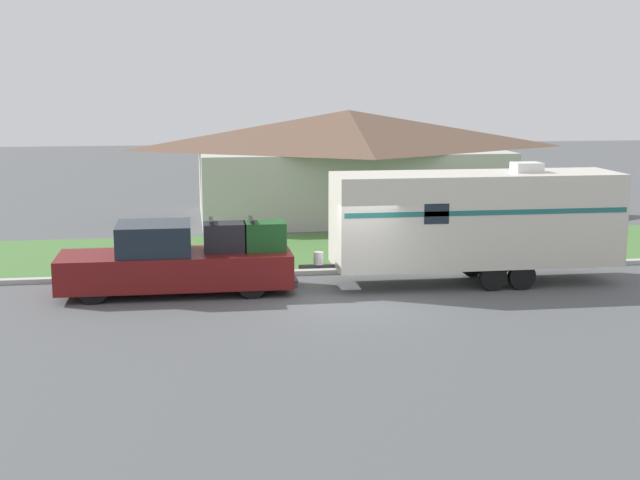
{
  "coord_description": "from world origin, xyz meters",
  "views": [
    {
      "loc": [
        -4.37,
        -22.6,
        5.85
      ],
      "look_at": [
        -0.72,
        1.87,
        1.4
      ],
      "focal_mm": 50.0,
      "sensor_mm": 36.0,
      "label": 1
    }
  ],
  "objects": [
    {
      "name": "mailbox",
      "position": [
        2.21,
        4.36,
        1.0
      ],
      "size": [
        0.48,
        0.2,
        1.3
      ],
      "color": "brown",
      "rests_on": "ground_plane"
    },
    {
      "name": "travel_trailer",
      "position": [
        3.83,
        1.87,
        1.9
      ],
      "size": [
        9.29,
        2.24,
        3.51
      ],
      "color": "black",
      "rests_on": "ground_plane"
    },
    {
      "name": "lawn_strip",
      "position": [
        0.0,
        7.4,
        0.01
      ],
      "size": [
        80.0,
        7.0,
        0.03
      ],
      "color": "#477538",
      "rests_on": "ground_plane"
    },
    {
      "name": "house_across_street",
      "position": [
        2.49,
        15.13,
        2.38
      ],
      "size": [
        13.7,
        8.05,
        4.6
      ],
      "color": "#B2B2A8",
      "rests_on": "ground_plane"
    },
    {
      "name": "ground_plane",
      "position": [
        0.0,
        0.0,
        0.0
      ],
      "size": [
        120.0,
        120.0,
        0.0
      ],
      "primitive_type": "plane",
      "color": "#515456"
    },
    {
      "name": "curb_strip",
      "position": [
        0.0,
        3.75,
        0.07
      ],
      "size": [
        80.0,
        0.3,
        0.14
      ],
      "color": "#ADADA8",
      "rests_on": "ground_plane"
    },
    {
      "name": "pickup_truck",
      "position": [
        -4.69,
        1.87,
        0.91
      ],
      "size": [
        6.5,
        2.08,
        2.07
      ],
      "color": "black",
      "rests_on": "ground_plane"
    }
  ]
}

